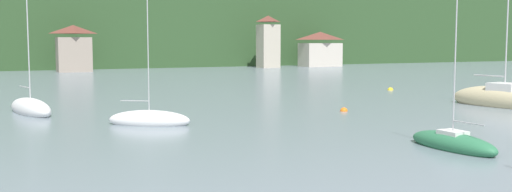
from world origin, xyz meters
name	(u,v)px	position (x,y,z in m)	size (l,w,h in m)	color
wooded_hillside	(151,23)	(23.01, 140.12, 8.61)	(352.00, 61.49, 51.51)	#2D4C28
shore_building_westcentral	(74,49)	(0.00, 98.30, 3.37)	(5.08, 3.83, 6.96)	gray
shore_building_central	(268,42)	(32.25, 98.01, 4.34)	(3.36, 3.21, 8.92)	#BCB29E
shore_building_eastcentral	(320,50)	(43.00, 98.52, 3.03)	(7.32, 4.29, 6.24)	beige
sailboat_near_0	(453,143)	(5.46, 26.29, 0.25)	(1.53, 4.73, 6.85)	#2D754C
sailboat_mid_3	(149,120)	(-4.38, 38.99, 0.26)	(4.64, 3.71, 7.17)	white
sailboat_far_7	(31,108)	(-9.92, 47.11, 0.32)	(2.95, 6.18, 9.00)	white
sailboat_mid_8	(504,99)	(20.49, 37.04, 0.51)	(3.75, 8.41, 10.87)	#CCBC8E
mooring_buoy_near	(344,111)	(8.83, 39.62, 0.00)	(0.51, 0.51, 0.51)	orange
mooring_buoy_far	(390,90)	(22.05, 51.65, 0.00)	(0.53, 0.53, 0.53)	yellow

